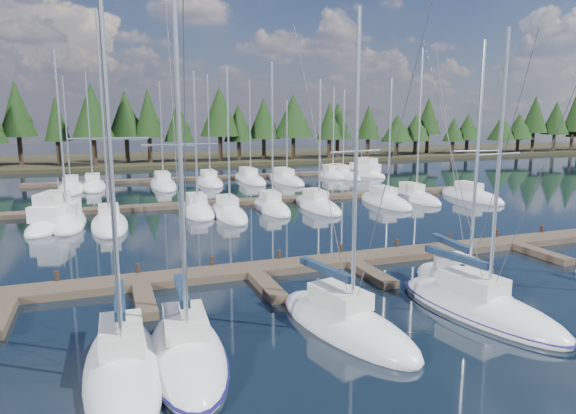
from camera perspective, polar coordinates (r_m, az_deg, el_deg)
name	(u,v)px	position (r m, az deg, el deg)	size (l,w,h in m)	color
ground	(282,223)	(41.84, -0.70, -1.80)	(260.00, 260.00, 0.00)	black
far_shore	(178,159)	(99.91, -12.14, 5.26)	(220.00, 30.00, 0.60)	#2A2717
main_dock	(353,262)	(30.50, 7.19, -6.13)	(44.00, 6.13, 0.90)	#4B3D2F
back_docks	(227,188)	(60.37, -6.83, 2.09)	(50.00, 21.80, 0.40)	#4B3D2F
front_sailboat_0	(123,368)	(19.13, -17.82, -16.63)	(2.86, 8.51, 14.66)	silver
front_sailboat_1	(187,353)	(19.61, -11.19, -15.63)	(3.31, 8.15, 14.20)	silver
front_sailboat_2	(345,323)	(21.82, 6.35, -12.72)	(4.45, 8.62, 13.44)	silver
front_sailboat_3	(463,287)	(27.30, 18.90, -8.44)	(3.43, 7.96, 12.89)	silver
front_sailboat_4	(479,307)	(24.90, 20.46, -10.40)	(4.56, 9.51, 13.01)	silver
back_sailboat_rows	(240,193)	(56.45, -5.31, 1.61)	(48.87, 33.12, 17.08)	silver
motor_yacht_left	(56,220)	(44.74, -24.37, -1.29)	(5.70, 9.48, 4.50)	silver
motor_yacht_right	(365,172)	(74.69, 8.55, 3.85)	(4.27, 8.78, 4.20)	silver
tree_line	(163,121)	(89.38, -13.67, 9.26)	(182.37, 11.52, 13.45)	black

